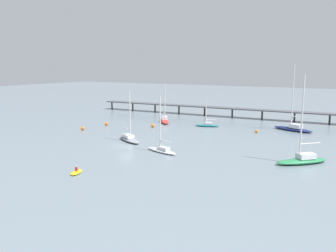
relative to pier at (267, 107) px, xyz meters
name	(u,v)px	position (x,y,z in m)	size (l,w,h in m)	color
ground_plane	(125,146)	(-14.48, -46.63, -3.59)	(400.00, 400.00, 0.00)	slate
pier	(267,107)	(0.00, 0.00, 0.00)	(80.99, 7.38, 7.43)	#4C4C51
sailboat_green	(302,159)	(16.82, -42.32, -2.81)	(7.90, 7.90, 13.91)	#287F4C
sailboat_gray	(129,138)	(-16.45, -42.70, -2.97)	(8.00, 5.73, 10.24)	gray
sailboat_teal	(207,125)	(-9.86, -18.87, -3.05)	(6.17, 3.33, 7.35)	#1E727A
sailboat_white	(162,149)	(-5.91, -47.27, -2.96)	(7.12, 3.41, 9.91)	white
sailboat_red	(165,120)	(-22.37, -18.83, -2.91)	(6.26, 7.41, 10.47)	red
sailboat_navy	(293,127)	(9.93, -13.95, -2.77)	(10.15, 5.75, 15.57)	navy
dinghy_yellow	(77,172)	(-10.01, -63.91, -3.38)	(2.14, 3.03, 1.14)	yellow
mooring_buoy_outer	(153,126)	(-21.14, -26.58, -3.15)	(0.89, 0.89, 0.89)	orange
mooring_buoy_inner	(83,128)	(-33.43, -38.29, -3.15)	(0.88, 0.88, 0.88)	orange
mooring_buoy_near	(107,124)	(-32.91, -30.27, -3.16)	(0.86, 0.86, 0.86)	orange
mooring_buoy_mid	(257,131)	(3.20, -20.62, -3.24)	(0.71, 0.71, 0.71)	orange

